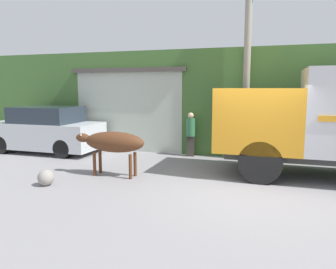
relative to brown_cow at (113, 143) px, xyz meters
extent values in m
plane|color=gray|center=(3.76, -0.07, -0.94)|extent=(60.00, 60.00, 0.00)
cube|color=#426B33|center=(3.76, 6.34, 0.97)|extent=(32.00, 5.64, 3.81)
cube|color=#B2BCAD|center=(-1.16, 4.70, 0.57)|extent=(4.34, 2.40, 3.03)
cube|color=#4C4742|center=(-1.16, 4.70, 2.17)|extent=(4.64, 2.70, 0.16)
cube|color=orange|center=(3.80, 1.47, 0.64)|extent=(2.24, 2.25, 1.69)
cube|color=#232D38|center=(2.66, 1.47, 0.94)|extent=(0.04, 1.91, 0.59)
cylinder|color=black|center=(3.92, 0.59, -0.39)|extent=(1.11, 0.49, 1.11)
ellipsoid|color=#512D19|center=(0.04, 0.00, 0.02)|extent=(1.76, 0.57, 0.57)
ellipsoid|color=#512D19|center=(-0.94, 0.00, 0.09)|extent=(0.43, 0.25, 0.25)
cone|color=#B7AD93|center=(-0.94, -0.10, 0.21)|extent=(0.06, 0.06, 0.11)
cone|color=#B7AD93|center=(-0.94, 0.10, 0.21)|extent=(0.06, 0.06, 0.11)
cylinder|color=#512D19|center=(-0.50, -0.16, -0.60)|extent=(0.09, 0.09, 0.67)
cylinder|color=#512D19|center=(-0.50, 0.16, -0.60)|extent=(0.09, 0.09, 0.67)
cylinder|color=#512D19|center=(0.59, -0.16, -0.60)|extent=(0.09, 0.09, 0.67)
cylinder|color=#512D19|center=(0.59, 0.16, -0.60)|extent=(0.09, 0.09, 0.67)
cube|color=silver|center=(-4.09, 2.34, -0.28)|extent=(4.28, 1.82, 0.96)
cube|color=#232D38|center=(-3.98, 2.34, 0.50)|extent=(2.35, 1.68, 0.60)
cylinder|color=black|center=(-5.41, 1.57, -0.61)|extent=(0.66, 0.29, 0.66)
cylinder|color=black|center=(-2.76, 1.57, -0.61)|extent=(0.66, 0.29, 0.66)
cube|color=#38332D|center=(1.40, 3.25, -0.58)|extent=(0.29, 0.22, 0.73)
cylinder|color=#33724C|center=(1.40, 3.25, 0.10)|extent=(0.37, 0.37, 0.63)
sphere|color=#DBB28E|center=(1.40, 3.25, 0.53)|extent=(0.21, 0.21, 0.21)
cylinder|color=gray|center=(3.28, 3.31, 2.23)|extent=(0.23, 0.23, 6.35)
sphere|color=gray|center=(-1.19, -1.35, -0.74)|extent=(0.41, 0.41, 0.41)
camera|label=1|loc=(4.17, -8.01, 1.49)|focal=35.00mm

